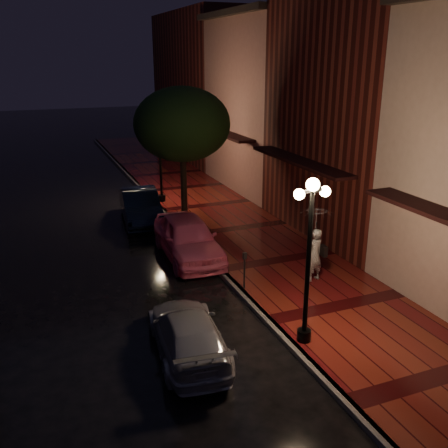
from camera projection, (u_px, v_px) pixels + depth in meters
name	position (u px, v px, depth m)	size (l,w,h in m)	color
ground	(221.00, 273.00, 17.23)	(120.00, 120.00, 0.00)	black
sidewalk	(278.00, 262.00, 18.00)	(4.50, 60.00, 0.15)	#4B0D0F
curb	(221.00, 271.00, 17.21)	(0.25, 60.00, 0.15)	#595451
storefront_mid	(367.00, 99.00, 19.69)	(5.00, 8.00, 11.00)	#511914
storefront_far	(273.00, 107.00, 27.04)	(5.00, 8.00, 9.00)	#8C5951
storefront_extra	(209.00, 87.00, 35.67)	(5.00, 12.00, 10.00)	#511914
streetlamp_near	(309.00, 252.00, 12.13)	(0.96, 0.36, 4.31)	black
streetlamp_far	(160.00, 153.00, 24.43)	(0.96, 0.36, 4.31)	black
street_tree	(182.00, 127.00, 21.35)	(4.16, 4.16, 5.80)	black
pink_car	(188.00, 238.00, 18.31)	(1.86, 4.61, 1.57)	#F06388
navy_car	(140.00, 206.00, 22.34)	(1.55, 4.45, 1.47)	black
silver_car	(188.00, 333.00, 12.42)	(1.62, 3.99, 1.16)	#9A99A1
woman_with_umbrella	(316.00, 233.00, 15.86)	(1.03, 1.05, 2.47)	white
parking_meter	(244.00, 267.00, 15.54)	(0.12, 0.10, 1.22)	black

